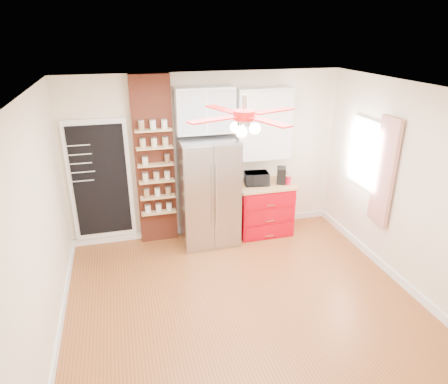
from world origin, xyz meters
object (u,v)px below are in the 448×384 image
object	(u,v)px
canister_left	(288,180)
pantry_jar_oats	(145,161)
coffee_maker	(281,175)
ceiling_fan	(244,116)
toaster_oven	(256,178)
red_cabinet	(264,208)
fridge	(209,192)

from	to	relation	value
canister_left	pantry_jar_oats	distance (m)	2.34
coffee_maker	ceiling_fan	bearing A→B (deg)	-104.39
toaster_oven	canister_left	bearing A→B (deg)	-5.17
red_cabinet	canister_left	size ratio (longest dim) A/B	6.54
ceiling_fan	fridge	bearing A→B (deg)	91.76
fridge	canister_left	bearing A→B (deg)	-2.36
red_cabinet	toaster_oven	xyz separation A→B (m)	(-0.15, 0.00, 0.56)
red_cabinet	ceiling_fan	xyz separation A→B (m)	(-0.92, -1.68, 1.97)
coffee_maker	canister_left	bearing A→B (deg)	-16.55
toaster_oven	pantry_jar_oats	world-z (taller)	pantry_jar_oats
canister_left	pantry_jar_oats	world-z (taller)	pantry_jar_oats
toaster_oven	coffee_maker	world-z (taller)	coffee_maker
toaster_oven	pantry_jar_oats	bearing A→B (deg)	-175.86
coffee_maker	pantry_jar_oats	size ratio (longest dim) A/B	2.23
fridge	toaster_oven	bearing A→B (deg)	3.59
coffee_maker	red_cabinet	bearing A→B (deg)	-165.69
red_cabinet	canister_left	xyz separation A→B (m)	(0.36, -0.11, 0.52)
ceiling_fan	coffee_maker	size ratio (longest dim) A/B	5.13
ceiling_fan	pantry_jar_oats	distance (m)	2.25
toaster_oven	canister_left	xyz separation A→B (m)	(0.51, -0.11, -0.04)
ceiling_fan	canister_left	size ratio (longest dim) A/B	9.75
red_cabinet	pantry_jar_oats	world-z (taller)	pantry_jar_oats
fridge	coffee_maker	xyz separation A→B (m)	(1.25, 0.01, 0.16)
coffee_maker	canister_left	xyz separation A→B (m)	(0.09, -0.07, -0.06)
fridge	red_cabinet	world-z (taller)	fridge
ceiling_fan	coffee_maker	distance (m)	2.46
ceiling_fan	canister_left	world-z (taller)	ceiling_fan
red_cabinet	canister_left	bearing A→B (deg)	-16.09
coffee_maker	canister_left	distance (m)	0.13
red_cabinet	ceiling_fan	bearing A→B (deg)	-118.71
canister_left	red_cabinet	bearing A→B (deg)	163.91
ceiling_fan	red_cabinet	bearing A→B (deg)	61.29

